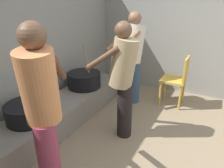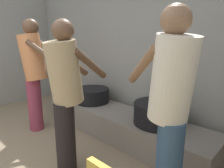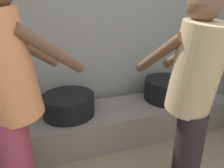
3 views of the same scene
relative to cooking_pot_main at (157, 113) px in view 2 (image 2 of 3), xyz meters
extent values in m
cube|color=gray|center=(-0.90, 0.49, 0.66)|extent=(5.01, 0.20, 2.30)
cube|color=slate|center=(-0.60, -0.03, -0.31)|extent=(2.66, 0.60, 0.36)
cylinder|color=black|center=(0.00, 0.00, 0.00)|extent=(0.56, 0.56, 0.25)
cylinder|color=#937047|center=(0.10, 0.00, 0.33)|extent=(0.16, 0.22, 0.51)
cylinder|color=black|center=(-1.20, 0.00, -0.02)|extent=(0.54, 0.54, 0.22)
cylinder|color=black|center=(-0.46, -0.98, -0.11)|extent=(0.20, 0.20, 0.74)
cylinder|color=tan|center=(-0.47, -0.95, 0.55)|extent=(0.35, 0.42, 0.63)
sphere|color=brown|center=(-0.47, -0.94, 0.95)|extent=(0.20, 0.20, 0.20)
cylinder|color=brown|center=(-0.37, -0.71, 0.62)|extent=(0.13, 0.46, 0.35)
cylinder|color=brown|center=(-0.63, -0.75, 0.62)|extent=(0.13, 0.46, 0.35)
cylinder|color=#8C3347|center=(-1.62, -0.76, -0.09)|extent=(0.20, 0.20, 0.78)
cylinder|color=#D17F4C|center=(-1.60, -0.74, 0.61)|extent=(0.49, 0.47, 0.67)
sphere|color=brown|center=(-1.59, -0.73, 1.03)|extent=(0.22, 0.22, 0.22)
cylinder|color=brown|center=(-1.33, -0.71, 0.68)|extent=(0.43, 0.33, 0.36)
cylinder|color=brown|center=(-1.48, -0.49, 0.68)|extent=(0.43, 0.33, 0.36)
cylinder|color=navy|center=(0.54, -0.70, -0.10)|extent=(0.20, 0.20, 0.77)
cylinder|color=beige|center=(0.51, -0.69, 0.59)|extent=(0.48, 0.45, 0.65)
sphere|color=brown|center=(0.50, -0.68, 1.00)|extent=(0.21, 0.21, 0.21)
cylinder|color=brown|center=(0.38, -0.45, 0.66)|extent=(0.44, 0.30, 0.36)
cylinder|color=brown|center=(0.24, -0.69, 0.66)|extent=(0.44, 0.30, 0.36)
camera|label=1|loc=(-2.66, -1.98, 1.27)|focal=32.98mm
camera|label=2|loc=(1.16, -1.98, 0.87)|focal=31.82mm
camera|label=3|loc=(-1.38, -1.98, 0.92)|focal=32.81mm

